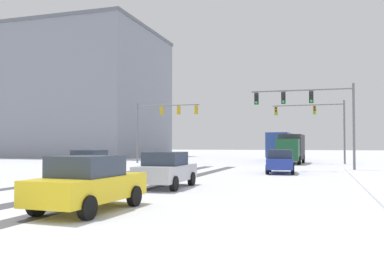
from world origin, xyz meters
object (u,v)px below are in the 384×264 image
object	(u,v)px
car_silver_third	(166,170)
car_yellow_cab_fourth	(89,183)
traffic_signal_far_right	(318,118)
box_truck_delivery	(291,148)
car_black_second	(90,163)
office_building_far_left_block	(69,96)
traffic_signal_near_right	(311,106)
car_blue_lead	(280,161)
traffic_signal_far_left	(162,118)
bus_oncoming	(282,144)

from	to	relation	value
car_silver_third	car_yellow_cab_fourth	world-z (taller)	same
traffic_signal_far_right	car_silver_third	world-z (taller)	traffic_signal_far_right
box_truck_delivery	car_black_second	bearing A→B (deg)	-116.63
car_yellow_cab_fourth	office_building_far_left_block	bearing A→B (deg)	124.80
car_silver_third	box_truck_delivery	bearing A→B (deg)	81.71
traffic_signal_near_right	car_yellow_cab_fourth	distance (m)	22.64
car_blue_lead	car_black_second	xyz separation A→B (m)	(-10.93, -6.28, 0.00)
car_blue_lead	car_yellow_cab_fourth	distance (m)	18.34
traffic_signal_far_left	traffic_signal_near_right	bearing A→B (deg)	-28.09
traffic_signal_far_right	car_black_second	bearing A→B (deg)	-121.24
car_yellow_cab_fourth	box_truck_delivery	xyz separation A→B (m)	(3.66, 32.94, 0.82)
bus_oncoming	traffic_signal_far_right	bearing A→B (deg)	-62.75
car_black_second	car_yellow_cab_fourth	world-z (taller)	same
traffic_signal_far_right	car_yellow_cab_fourth	size ratio (longest dim) A/B	1.75
car_blue_lead	car_black_second	distance (m)	12.61
traffic_signal_far_right	bus_oncoming	size ratio (longest dim) A/B	0.66
traffic_signal_near_right	office_building_far_left_block	distance (m)	47.98
car_silver_third	box_truck_delivery	xyz separation A→B (m)	(3.82, 26.18, 0.82)
car_yellow_cab_fourth	car_silver_third	bearing A→B (deg)	91.34
traffic_signal_near_right	box_truck_delivery	distance (m)	12.08
traffic_signal_near_right	car_blue_lead	distance (m)	5.73
bus_oncoming	car_black_second	bearing A→B (deg)	-106.30
box_truck_delivery	office_building_far_left_block	xyz separation A→B (m)	(-37.23, 15.36, 8.55)
traffic_signal_far_right	car_yellow_cab_fourth	xyz separation A→B (m)	(-6.34, -33.65, -3.88)
traffic_signal_near_right	car_blue_lead	world-z (taller)	traffic_signal_near_right
traffic_signal_far_right	box_truck_delivery	distance (m)	4.13
car_blue_lead	box_truck_delivery	world-z (taller)	box_truck_delivery
traffic_signal_near_right	car_black_second	xyz separation A→B (m)	(-12.88, -9.87, -4.02)
box_truck_delivery	traffic_signal_far_left	bearing A→B (deg)	-165.96
car_black_second	car_silver_third	bearing A→B (deg)	-35.40
car_black_second	office_building_far_left_block	xyz separation A→B (m)	(-26.55, 36.67, 9.36)
traffic_signal_far_left	box_truck_delivery	world-z (taller)	traffic_signal_far_left
traffic_signal_near_right	car_black_second	size ratio (longest dim) A/B	1.81
traffic_signal_near_right	car_yellow_cab_fourth	xyz separation A→B (m)	(-5.86, -21.50, -4.02)
box_truck_delivery	office_building_far_left_block	bearing A→B (deg)	157.58
traffic_signal_far_left	office_building_far_left_block	world-z (taller)	office_building_far_left_block
traffic_signal_near_right	car_silver_third	xyz separation A→B (m)	(-6.02, -14.74, -4.02)
bus_oncoming	box_truck_delivery	distance (m)	9.46
car_blue_lead	bus_oncoming	world-z (taller)	bus_oncoming
car_yellow_cab_fourth	car_black_second	bearing A→B (deg)	121.12
traffic_signal_far_right	office_building_far_left_block	bearing A→B (deg)	159.85
car_black_second	bus_oncoming	bearing A→B (deg)	73.70
traffic_signal_far_right	bus_oncoming	distance (m)	10.01
car_blue_lead	car_yellow_cab_fourth	xyz separation A→B (m)	(-3.91, -17.92, 0.00)
traffic_signal_far_right	traffic_signal_near_right	bearing A→B (deg)	-92.24
car_silver_third	office_building_far_left_block	size ratio (longest dim) A/B	0.14
car_silver_third	traffic_signal_near_right	bearing A→B (deg)	67.79
car_blue_lead	traffic_signal_far_right	bearing A→B (deg)	81.23
car_yellow_cab_fourth	bus_oncoming	distance (m)	42.28
car_blue_lead	car_yellow_cab_fourth	world-z (taller)	same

